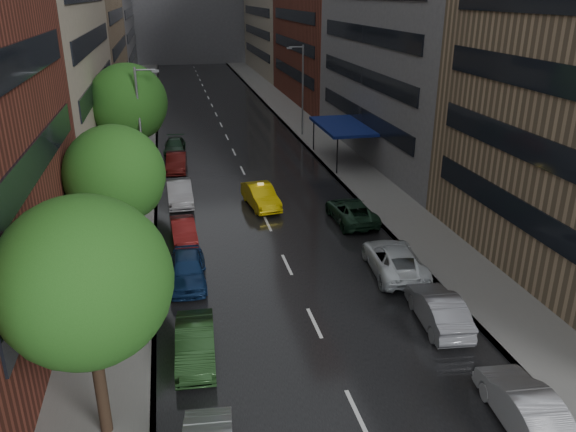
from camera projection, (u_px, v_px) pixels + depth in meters
name	position (u px, v px, depth m)	size (l,w,h in m)	color
road	(223.00, 129.00, 61.74)	(14.00, 140.00, 0.01)	black
sidewalk_left	(139.00, 132.00, 59.97)	(4.00, 140.00, 0.15)	gray
sidewalk_right	(302.00, 124.00, 63.47)	(4.00, 140.00, 0.15)	gray
tree_near	(85.00, 282.00, 16.90)	(5.33, 5.33, 8.49)	#382619
tree_mid	(115.00, 175.00, 27.98)	(5.01, 5.01, 7.99)	#382619
tree_far	(128.00, 102.00, 41.92)	(5.77, 5.77, 9.19)	#382619
taxi	(261.00, 196.00, 38.99)	(1.66, 4.75, 1.56)	yellow
parked_cars_left	(182.00, 220.00, 34.90)	(2.23, 43.42, 1.59)	silver
parked_cars_right	(402.00, 268.00, 28.80)	(3.08, 24.02, 1.55)	gray
street_lamp_left	(141.00, 128.00, 40.27)	(1.74, 0.22, 9.00)	gray
street_lamp_right	(302.00, 88.00, 56.89)	(1.74, 0.22, 9.00)	gray
awning	(343.00, 126.00, 48.71)	(4.00, 8.00, 3.12)	navy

